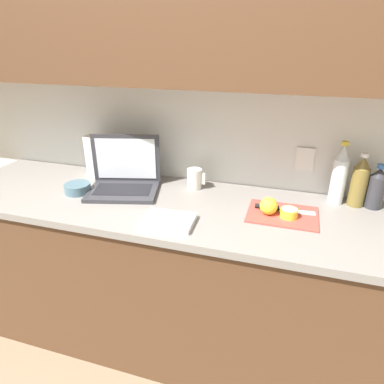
# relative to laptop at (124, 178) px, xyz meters

# --- Properties ---
(ground_plane) EXTENTS (12.00, 12.00, 0.00)m
(ground_plane) POSITION_rel_laptop_xyz_m (0.23, -0.09, -0.95)
(ground_plane) COLOR #847056
(ground_plane) RESTS_ON ground
(wall_back) EXTENTS (5.20, 0.38, 2.60)m
(wall_back) POSITION_rel_laptop_xyz_m (0.23, 0.17, 0.61)
(wall_back) COLOR white
(wall_back) RESTS_ON ground_plane
(counter_unit) EXTENTS (2.26, 0.66, 0.88)m
(counter_unit) POSITION_rel_laptop_xyz_m (0.20, -0.08, -0.50)
(counter_unit) COLOR brown
(counter_unit) RESTS_ON ground_plane
(laptop) EXTENTS (0.41, 0.35, 0.28)m
(laptop) POSITION_rel_laptop_xyz_m (0.00, 0.00, 0.00)
(laptop) COLOR #333338
(laptop) RESTS_ON counter_unit
(cutting_board) EXTENTS (0.31, 0.24, 0.01)m
(cutting_board) POSITION_rel_laptop_xyz_m (0.82, -0.06, -0.06)
(cutting_board) COLOR #D1473D
(cutting_board) RESTS_ON counter_unit
(knife) EXTENTS (0.27, 0.05, 0.02)m
(knife) POSITION_rel_laptop_xyz_m (0.78, -0.03, -0.05)
(knife) COLOR silver
(knife) RESTS_ON cutting_board
(lemon_half_cut) EXTENTS (0.08, 0.08, 0.04)m
(lemon_half_cut) POSITION_rel_laptop_xyz_m (0.85, -0.08, -0.04)
(lemon_half_cut) COLOR yellow
(lemon_half_cut) RESTS_ON cutting_board
(lemon_whole_beside) EXTENTS (0.08, 0.08, 0.08)m
(lemon_whole_beside) POSITION_rel_laptop_xyz_m (0.76, -0.08, -0.02)
(lemon_whole_beside) COLOR yellow
(lemon_whole_beside) RESTS_ON cutting_board
(bottle_green_soda) EXTENTS (0.07, 0.07, 0.31)m
(bottle_green_soda) POSITION_rel_laptop_xyz_m (1.06, 0.15, 0.08)
(bottle_green_soda) COLOR silver
(bottle_green_soda) RESTS_ON counter_unit
(bottle_oil_tall) EXTENTS (0.08, 0.08, 0.26)m
(bottle_oil_tall) POSITION_rel_laptop_xyz_m (1.15, 0.15, 0.05)
(bottle_oil_tall) COLOR olive
(bottle_oil_tall) RESTS_ON counter_unit
(bottle_water_clear) EXTENTS (0.08, 0.08, 0.22)m
(bottle_water_clear) POSITION_rel_laptop_xyz_m (1.23, 0.15, 0.03)
(bottle_water_clear) COLOR #333338
(bottle_water_clear) RESTS_ON counter_unit
(measuring_cup) EXTENTS (0.10, 0.08, 0.11)m
(measuring_cup) POSITION_rel_laptop_xyz_m (0.35, 0.12, -0.01)
(measuring_cup) COLOR silver
(measuring_cup) RESTS_ON counter_unit
(bowl_white) EXTENTS (0.13, 0.13, 0.05)m
(bowl_white) POSITION_rel_laptop_xyz_m (-0.22, -0.11, -0.04)
(bowl_white) COLOR slate
(bowl_white) RESTS_ON counter_unit
(paper_towel_roll) EXTENTS (0.13, 0.13, 0.24)m
(paper_towel_roll) POSITION_rel_laptop_xyz_m (-0.24, 0.13, 0.05)
(paper_towel_roll) COLOR white
(paper_towel_roll) RESTS_ON counter_unit
(dish_towel) EXTENTS (0.23, 0.17, 0.02)m
(dish_towel) POSITION_rel_laptop_xyz_m (0.35, -0.28, -0.05)
(dish_towel) COLOR white
(dish_towel) RESTS_ON counter_unit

